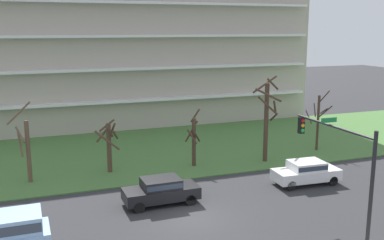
{
  "coord_description": "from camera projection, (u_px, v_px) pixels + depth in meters",
  "views": [
    {
      "loc": [
        -7.95,
        -21.57,
        10.18
      ],
      "look_at": [
        2.18,
        6.0,
        4.14
      ],
      "focal_mm": 42.15,
      "sensor_mm": 36.0,
      "label": 1
    }
  ],
  "objects": [
    {
      "name": "apartment_building",
      "position": [
        102.0,
        35.0,
        48.62
      ],
      "size": [
        43.73,
        13.41,
        18.76
      ],
      "color": "#B2A899",
      "rests_on": "ground"
    },
    {
      "name": "sedan_white_center_right",
      "position": [
        306.0,
        171.0,
        29.71
      ],
      "size": [
        4.48,
        2.01,
        1.57
      ],
      "rotation": [
        0.0,
        0.0,
        3.09
      ],
      "color": "white",
      "rests_on": "ground"
    },
    {
      "name": "tree_right",
      "position": [
        267.0,
        117.0,
        34.01
      ],
      "size": [
        2.49,
        2.53,
        6.61
      ],
      "color": "#423023",
      "rests_on": "ground"
    },
    {
      "name": "sedan_black_center_left",
      "position": [
        161.0,
        190.0,
        26.34
      ],
      "size": [
        4.42,
        1.86,
        1.57
      ],
      "rotation": [
        0.0,
        0.0,
        3.16
      ],
      "color": "black",
      "rests_on": "ground"
    },
    {
      "name": "traffic_signal_mast",
      "position": [
        341.0,
        157.0,
        21.69
      ],
      "size": [
        0.9,
        6.01,
        5.82
      ],
      "color": "black",
      "rests_on": "ground"
    },
    {
      "name": "ground",
      "position": [
        192.0,
        218.0,
        24.57
      ],
      "size": [
        160.0,
        160.0,
        0.0
      ],
      "primitive_type": "plane",
      "color": "#2D2D30"
    },
    {
      "name": "tree_far_left",
      "position": [
        27.0,
        148.0,
        29.6
      ],
      "size": [
        1.61,
        1.98,
        5.33
      ],
      "color": "brown",
      "rests_on": "ground"
    },
    {
      "name": "tree_left",
      "position": [
        109.0,
        144.0,
        31.75
      ],
      "size": [
        1.82,
        1.99,
        3.79
      ],
      "color": "#4C3828",
      "rests_on": "ground"
    },
    {
      "name": "grass_lawn_strip",
      "position": [
        134.0,
        152.0,
        37.43
      ],
      "size": [
        80.0,
        16.0,
        0.08
      ],
      "primitive_type": "cube",
      "color": "#477238",
      "rests_on": "ground"
    },
    {
      "name": "tree_far_right",
      "position": [
        318.0,
        120.0,
        37.48
      ],
      "size": [
        2.02,
        1.64,
        5.14
      ],
      "color": "#423023",
      "rests_on": "ground"
    },
    {
      "name": "tree_center",
      "position": [
        194.0,
        140.0,
        33.21
      ],
      "size": [
        1.13,
        1.16,
        4.37
      ],
      "color": "#423023",
      "rests_on": "ground"
    }
  ]
}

